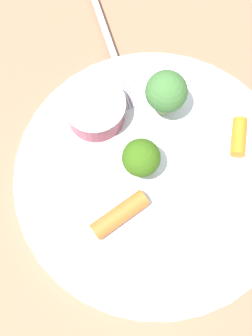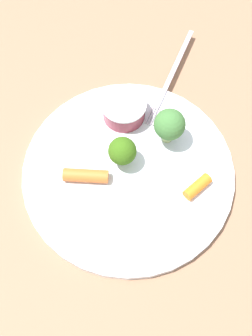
# 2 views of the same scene
# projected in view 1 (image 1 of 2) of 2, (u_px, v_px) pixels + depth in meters

# --- Properties ---
(ground_plane) EXTENTS (2.40, 2.40, 0.00)m
(ground_plane) POSITION_uv_depth(u_px,v_px,m) (154.00, 177.00, 0.43)
(ground_plane) COLOR #8E674C
(plate) EXTENTS (0.27, 0.27, 0.01)m
(plate) POSITION_uv_depth(u_px,v_px,m) (154.00, 175.00, 0.42)
(plate) COLOR white
(plate) RESTS_ON ground_plane
(sauce_cup) EXTENTS (0.06, 0.06, 0.03)m
(sauce_cup) POSITION_uv_depth(u_px,v_px,m) (95.00, 110.00, 0.42)
(sauce_cup) COLOR maroon
(sauce_cup) RESTS_ON plate
(broccoli_floret_0) EXTENTS (0.04, 0.04, 0.06)m
(broccoli_floret_0) POSITION_uv_depth(u_px,v_px,m) (166.00, 92.00, 0.40)
(broccoli_floret_0) COLOR #99A96A
(broccoli_floret_0) RESTS_ON plate
(broccoli_floret_1) EXTENTS (0.04, 0.04, 0.05)m
(broccoli_floret_1) POSITION_uv_depth(u_px,v_px,m) (141.00, 158.00, 0.39)
(broccoli_floret_1) COLOR #96BA66
(broccoli_floret_1) RESTS_ON plate
(carrot_stick_0) EXTENTS (0.06, 0.02, 0.02)m
(carrot_stick_0) POSITION_uv_depth(u_px,v_px,m) (120.00, 215.00, 0.39)
(carrot_stick_0) COLOR orange
(carrot_stick_0) RESTS_ON plate
(carrot_stick_1) EXTENTS (0.04, 0.04, 0.01)m
(carrot_stick_1) POSITION_uv_depth(u_px,v_px,m) (239.00, 137.00, 0.42)
(carrot_stick_1) COLOR orange
(carrot_stick_1) RESTS_ON plate
(fork) EXTENTS (0.07, 0.17, 0.00)m
(fork) POSITION_uv_depth(u_px,v_px,m) (108.00, 39.00, 0.46)
(fork) COLOR #C0AFC0
(fork) RESTS_ON plate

